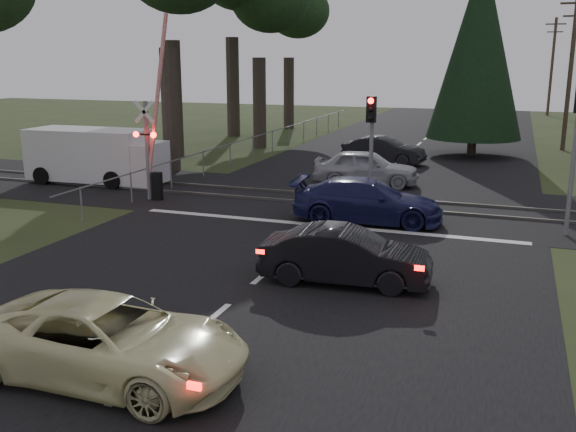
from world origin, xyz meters
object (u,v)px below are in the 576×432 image
at_px(dark_hatchback, 346,256).
at_px(white_van, 99,156).
at_px(utility_pole_mid, 571,69).
at_px(dark_car_far, 384,151).
at_px(utility_pole_far, 552,65).
at_px(crossing_signal, 152,147).
at_px(traffic_signal_center, 371,134).
at_px(cream_coupe, 108,340).
at_px(silver_car, 366,168).
at_px(blue_sedan, 367,201).

bearing_deg(dark_hatchback, white_van, 52.09).
relative_size(utility_pole_mid, dark_car_far, 2.12).
bearing_deg(dark_car_far, utility_pole_far, -9.68).
height_order(crossing_signal, dark_car_far, crossing_signal).
distance_m(traffic_signal_center, white_van, 12.55).
distance_m(crossing_signal, cream_coupe, 14.45).
distance_m(cream_coupe, dark_car_far, 24.34).
bearing_deg(dark_car_far, white_van, 136.56).
bearing_deg(utility_pole_mid, white_van, -137.90).
distance_m(silver_car, white_van, 11.70).
height_order(blue_sedan, dark_car_far, blue_sedan).
height_order(crossing_signal, blue_sedan, crossing_signal).
height_order(utility_pole_mid, white_van, utility_pole_mid).
xyz_separation_m(crossing_signal, white_van, (-4.10, 2.25, -0.86)).
height_order(dark_hatchback, blue_sedan, blue_sedan).
bearing_deg(crossing_signal, white_van, 151.19).
relative_size(utility_pole_far, silver_car, 2.00).
height_order(utility_pole_far, dark_hatchback, utility_pole_far).
bearing_deg(utility_pole_far, crossing_signal, -109.23).
xyz_separation_m(traffic_signal_center, dark_hatchback, (1.10, -7.61, -2.12)).
bearing_deg(utility_pole_mid, silver_car, -120.97).
bearing_deg(silver_car, traffic_signal_center, -171.75).
xyz_separation_m(dark_hatchback, white_van, (-13.48, 8.98, 0.51)).
height_order(utility_pole_mid, cream_coupe, utility_pole_mid).
xyz_separation_m(utility_pole_mid, silver_car, (-8.70, -14.50, -3.96)).
distance_m(traffic_signal_center, dark_hatchback, 7.98).
bearing_deg(cream_coupe, white_van, 35.77).
xyz_separation_m(crossing_signal, utility_pole_mid, (15.77, 20.21, 2.67)).
xyz_separation_m(crossing_signal, dark_car_far, (6.66, 11.62, -1.36)).
bearing_deg(utility_pole_far, dark_car_far, -105.19).
bearing_deg(crossing_signal, traffic_signal_center, 6.15).
distance_m(dark_hatchback, white_van, 16.20).
distance_m(silver_car, dark_car_far, 5.93).
distance_m(utility_pole_far, dark_car_far, 35.04).
xyz_separation_m(crossing_signal, dark_hatchback, (9.38, -6.72, -1.37)).
bearing_deg(dark_car_far, silver_car, -170.47).
bearing_deg(blue_sedan, utility_pole_mid, -24.30).
bearing_deg(white_van, utility_pole_mid, 39.83).
bearing_deg(cream_coupe, silver_car, -1.17).
bearing_deg(crossing_signal, silver_car, 38.92).
relative_size(traffic_signal_center, blue_sedan, 0.82).
bearing_deg(dark_car_far, traffic_signal_center, -165.92).
height_order(dark_hatchback, silver_car, silver_car).
distance_m(utility_pole_mid, utility_pole_far, 25.00).
bearing_deg(crossing_signal, utility_pole_far, 70.77).
height_order(utility_pole_mid, blue_sedan, utility_pole_mid).
bearing_deg(crossing_signal, utility_pole_mid, 52.03).
bearing_deg(blue_sedan, dark_hatchback, -177.40).
relative_size(dark_car_far, white_van, 0.69).
xyz_separation_m(dark_hatchback, silver_car, (-2.31, 12.43, 0.08)).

